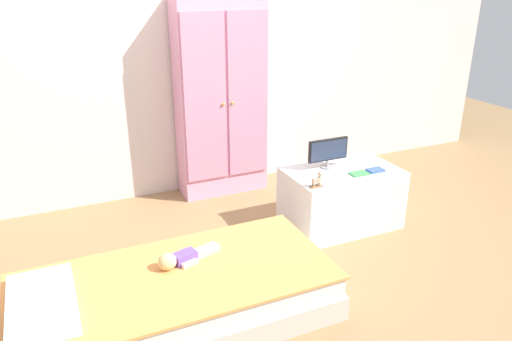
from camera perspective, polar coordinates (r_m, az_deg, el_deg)
ground_plane at (r=3.27m, az=1.94°, el=-11.99°), size 10.00×10.00×0.02m
back_wall at (r=4.20m, az=-7.66°, el=15.43°), size 6.40×0.05×2.70m
bed at (r=2.84m, az=-9.28°, el=-14.49°), size 1.75×0.82×0.29m
pillow at (r=2.70m, az=-23.82°, el=-14.09°), size 0.32×0.59×0.05m
doll at (r=2.83m, az=-9.11°, el=-10.18°), size 0.39×0.18×0.10m
wardrobe at (r=4.17m, az=-4.11°, el=8.35°), size 0.75×0.32×1.67m
tv_stand at (r=3.79m, az=9.90°, el=-3.15°), size 0.84×0.53×0.46m
tv_monitor at (r=3.68m, az=8.45°, el=2.28°), size 0.33×0.10×0.23m
rocking_horse_toy at (r=3.36m, az=7.19°, el=-1.13°), size 0.09×0.04×0.11m
book_green at (r=3.64m, az=11.99°, el=-0.35°), size 0.13×0.09×0.01m
book_blue at (r=3.73m, az=13.82°, el=0.04°), size 0.12×0.08×0.02m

